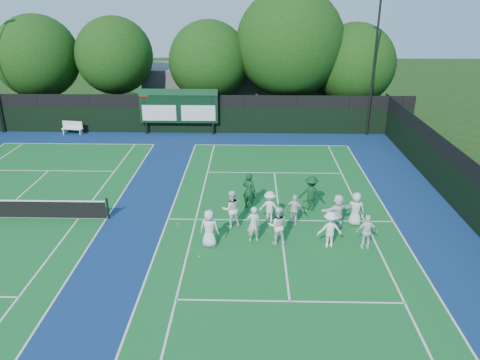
{
  "coord_description": "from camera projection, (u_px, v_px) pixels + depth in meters",
  "views": [
    {
      "loc": [
        -1.44,
        -19.37,
        10.4
      ],
      "look_at": [
        -2.0,
        3.0,
        1.3
      ],
      "focal_mm": 35.0,
      "sensor_mm": 36.0,
      "label": 1
    }
  ],
  "objects": [
    {
      "name": "player_front_3",
      "position": [
        330.0,
        229.0,
        20.16
      ],
      "size": [
        1.13,
        0.72,
        1.66
      ],
      "primitive_type": "imported",
      "rotation": [
        0.0,
        0.0,
        3.24
      ],
      "color": "white",
      "rests_on": "ground"
    },
    {
      "name": "player_back_1",
      "position": [
        270.0,
        207.0,
        22.35
      ],
      "size": [
        1.1,
        0.74,
        1.58
      ],
      "primitive_type": "imported",
      "rotation": [
        0.0,
        0.0,
        2.98
      ],
      "color": "white",
      "rests_on": "ground"
    },
    {
      "name": "tennis_ball_2",
      "position": [
        384.0,
        260.0,
        19.34
      ],
      "size": [
        0.07,
        0.07,
        0.07
      ],
      "primitive_type": "sphere",
      "color": "yellow",
      "rests_on": "ground"
    },
    {
      "name": "tree_a",
      "position": [
        40.0,
        59.0,
        38.45
      ],
      "size": [
        6.81,
        6.81,
        8.73
      ],
      "color": "black",
      "rests_on": "ground"
    },
    {
      "name": "player_front_2",
      "position": [
        277.0,
        225.0,
        20.42
      ],
      "size": [
        0.9,
        0.73,
        1.75
      ],
      "primitive_type": "imported",
      "rotation": [
        0.0,
        0.0,
        3.23
      ],
      "color": "white",
      "rests_on": "ground"
    },
    {
      "name": "clubhouse",
      "position": [
        246.0,
        88.0,
        43.34
      ],
      "size": [
        18.0,
        6.0,
        4.0
      ],
      "primitive_type": "cube",
      "color": "#5C5C61",
      "rests_on": "ground"
    },
    {
      "name": "player_front_1",
      "position": [
        253.0,
        224.0,
        20.61
      ],
      "size": [
        0.68,
        0.53,
        1.67
      ],
      "primitive_type": "imported",
      "rotation": [
        0.0,
        0.0,
        3.37
      ],
      "color": "silver",
      "rests_on": "ground"
    },
    {
      "name": "coach_right",
      "position": [
        311.0,
        193.0,
        23.51
      ],
      "size": [
        1.25,
        0.8,
        1.84
      ],
      "primitive_type": "imported",
      "rotation": [
        0.0,
        0.0,
        3.04
      ],
      "color": "#0F3A1D",
      "rests_on": "ground"
    },
    {
      "name": "tree_c",
      "position": [
        211.0,
        63.0,
        38.23
      ],
      "size": [
        6.56,
        6.56,
        8.32
      ],
      "color": "black",
      "rests_on": "ground"
    },
    {
      "name": "player_back_2",
      "position": [
        295.0,
        210.0,
        22.12
      ],
      "size": [
        0.96,
        0.71,
        1.52
      ],
      "primitive_type": "imported",
      "rotation": [
        0.0,
        0.0,
        2.71
      ],
      "color": "silver",
      "rests_on": "ground"
    },
    {
      "name": "player_front_4",
      "position": [
        367.0,
        232.0,
        20.02
      ],
      "size": [
        0.93,
        0.39,
        1.59
      ],
      "primitive_type": "imported",
      "rotation": [
        0.0,
        0.0,
        3.15
      ],
      "color": "white",
      "rests_on": "ground"
    },
    {
      "name": "player_back_3",
      "position": [
        338.0,
        211.0,
        21.75
      ],
      "size": [
        1.65,
        1.01,
        1.7
      ],
      "primitive_type": "imported",
      "rotation": [
        0.0,
        0.0,
        3.49
      ],
      "color": "white",
      "rests_on": "ground"
    },
    {
      "name": "court_apron",
      "position": [
        157.0,
        219.0,
        22.89
      ],
      "size": [
        34.0,
        32.0,
        0.01
      ],
      "primitive_type": "cube",
      "color": "navy",
      "rests_on": "ground"
    },
    {
      "name": "ground",
      "position": [
        281.0,
        230.0,
        21.82
      ],
      "size": [
        120.0,
        120.0,
        0.0
      ],
      "primitive_type": "plane",
      "color": "#17340E",
      "rests_on": "ground"
    },
    {
      "name": "near_court",
      "position": [
        280.0,
        220.0,
        22.74
      ],
      "size": [
        11.05,
        23.85,
        0.01
      ],
      "color": "#135E24",
      "rests_on": "ground"
    },
    {
      "name": "light_pole_right",
      "position": [
        375.0,
        51.0,
        33.82
      ],
      "size": [
        1.2,
        0.3,
        10.12
      ],
      "color": "black",
      "rests_on": "ground"
    },
    {
      "name": "bench",
      "position": [
        72.0,
        127.0,
        36.21
      ],
      "size": [
        1.66,
        0.65,
        1.02
      ],
      "color": "silver",
      "rests_on": "ground"
    },
    {
      "name": "tree_b",
      "position": [
        117.0,
        58.0,
        38.25
      ],
      "size": [
        6.26,
        6.26,
        8.59
      ],
      "color": "black",
      "rests_on": "ground"
    },
    {
      "name": "player_back_4",
      "position": [
        356.0,
        209.0,
        22.05
      ],
      "size": [
        0.93,
        0.75,
        1.64
      ],
      "primitive_type": "imported",
      "rotation": [
        0.0,
        0.0,
        2.82
      ],
      "color": "silver",
      "rests_on": "ground"
    },
    {
      "name": "coach_left",
      "position": [
        249.0,
        191.0,
        23.73
      ],
      "size": [
        0.81,
        0.67,
        1.9
      ],
      "primitive_type": "imported",
      "rotation": [
        0.0,
        0.0,
        2.78
      ],
      "color": "#103B1E",
      "rests_on": "ground"
    },
    {
      "name": "tennis_ball_1",
      "position": [
        336.0,
        212.0,
        23.58
      ],
      "size": [
        0.07,
        0.07,
        0.07
      ],
      "primitive_type": "sphere",
      "color": "yellow",
      "rests_on": "ground"
    },
    {
      "name": "tennis_ball_0",
      "position": [
        199.0,
        256.0,
        19.63
      ],
      "size": [
        0.07,
        0.07,
        0.07
      ],
      "primitive_type": "sphere",
      "color": "yellow",
      "rests_on": "ground"
    },
    {
      "name": "tennis_ball_3",
      "position": [
        178.0,
        224.0,
        22.33
      ],
      "size": [
        0.07,
        0.07,
        0.07
      ],
      "primitive_type": "sphere",
      "color": "yellow",
      "rests_on": "ground"
    },
    {
      "name": "tennis_ball_4",
      "position": [
        307.0,
        211.0,
        23.65
      ],
      "size": [
        0.07,
        0.07,
        0.07
      ],
      "primitive_type": "sphere",
      "color": "yellow",
      "rests_on": "ground"
    },
    {
      "name": "scoreboard",
      "position": [
        178.0,
        106.0,
        35.59
      ],
      "size": [
        6.0,
        0.21,
        3.55
      ],
      "color": "black",
      "rests_on": "ground"
    },
    {
      "name": "divider_fence_right",
      "position": [
        472.0,
        197.0,
        22.03
      ],
      "size": [
        0.08,
        32.0,
        3.0
      ],
      "color": "black",
      "rests_on": "ground"
    },
    {
      "name": "back_fence",
      "position": [
        193.0,
        116.0,
        36.27
      ],
      "size": [
        34.0,
        0.08,
        3.0
      ],
      "color": "black",
      "rests_on": "ground"
    },
    {
      "name": "player_back_0",
      "position": [
        231.0,
        209.0,
        21.85
      ],
      "size": [
        1.07,
        0.94,
        1.84
      ],
      "primitive_type": "imported",
      "rotation": [
        0.0,
        0.0,
        3.46
      ],
      "color": "white",
      "rests_on": "ground"
    },
    {
      "name": "tree_e",
      "position": [
        356.0,
        66.0,
        38.04
      ],
      "size": [
        6.62,
        6.62,
        8.13
      ],
      "color": "black",
      "rests_on": "ground"
    },
    {
      "name": "player_front_0",
      "position": [
        209.0,
        228.0,
        20.2
      ],
      "size": [
        0.91,
        0.66,
        1.7
      ],
      "primitive_type": "imported",
      "rotation": [
        0.0,
        0.0,
        2.99
      ],
      "color": "white",
      "rests_on": "ground"
    },
    {
      "name": "tree_d",
      "position": [
        292.0,
        46.0,
        37.57
      ],
      "size": [
        8.7,
        8.7,
        10.79
      ],
      "color": "black",
      "rests_on": "ground"
    }
  ]
}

